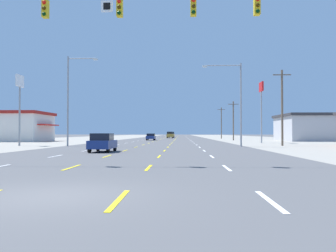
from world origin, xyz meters
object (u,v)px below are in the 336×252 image
pole_sign_left_row_1 (20,94)px  streetlight_right_row_0 (237,98)px  sedan_inner_left_near (151,137)px  streetlight_left_row_0 (71,95)px  pole_sign_right_row_1 (261,97)px  suv_center_turn_mid (170,135)px  suv_center_turn_midfar (172,135)px  hatchback_inner_left_nearest (103,142)px

pole_sign_left_row_1 → streetlight_right_row_0: (26.30, -1.45, -0.76)m
sedan_inner_left_near → streetlight_left_row_0: 35.43m
pole_sign_left_row_1 → pole_sign_right_row_1: pole_sign_right_row_1 is taller
suv_center_turn_mid → sedan_inner_left_near: bearing=-95.7°
suv_center_turn_mid → pole_sign_right_row_1: (15.92, -52.11, 6.17)m
pole_sign_left_row_1 → suv_center_turn_midfar: bearing=78.0°
suv_center_turn_midfar → suv_center_turn_mid: bearing=-90.5°
hatchback_inner_left_nearest → pole_sign_right_row_1: (19.01, 26.05, 6.41)m
sedan_inner_left_near → suv_center_turn_midfar: bearing=85.8°
hatchback_inner_left_nearest → pole_sign_right_row_1: bearing=53.9°
hatchback_inner_left_nearest → streetlight_right_row_0: 18.27m
hatchback_inner_left_nearest → pole_sign_right_row_1: pole_sign_right_row_1 is taller
hatchback_inner_left_nearest → pole_sign_left_row_1: bearing=134.9°
hatchback_inner_left_nearest → pole_sign_left_row_1: size_ratio=0.45×
suv_center_turn_mid → pole_sign_left_row_1: 67.04m
sedan_inner_left_near → streetlight_right_row_0: (13.00, -34.42, 4.90)m
hatchback_inner_left_nearest → suv_center_turn_mid: size_ratio=0.80×
hatchback_inner_left_nearest → suv_center_turn_midfar: size_ratio=0.80×
suv_center_turn_mid → streetlight_right_row_0: (9.84, -66.21, 4.63)m
hatchback_inner_left_nearest → suv_center_turn_mid: bearing=87.7°
suv_center_turn_midfar → streetlight_right_row_0: size_ratio=0.51×
streetlight_left_row_0 → suv_center_turn_midfar: bearing=83.0°
hatchback_inner_left_nearest → sedan_inner_left_near: (-0.06, 46.36, -0.03)m
pole_sign_left_row_1 → streetlight_left_row_0: 6.96m
hatchback_inner_left_nearest → sedan_inner_left_near: 46.36m
suv_center_turn_midfar → pole_sign_left_row_1: pole_sign_left_row_1 is taller
streetlight_right_row_0 → pole_sign_right_row_1: bearing=66.7°
sedan_inner_left_near → suv_center_turn_midfar: suv_center_turn_midfar is taller
pole_sign_right_row_1 → streetlight_right_row_0: streetlight_right_row_0 is taller
suv_center_turn_midfar → streetlight_left_row_0: size_ratio=0.46×
pole_sign_left_row_1 → streetlight_right_row_0: size_ratio=0.90×
suv_center_turn_mid → pole_sign_left_row_1: pole_sign_left_row_1 is taller
pole_sign_left_row_1 → pole_sign_right_row_1: size_ratio=0.92×
streetlight_right_row_0 → pole_sign_left_row_1: bearing=176.8°
hatchback_inner_left_nearest → streetlight_left_row_0: bearing=118.8°
sedan_inner_left_near → pole_sign_left_row_1: pole_sign_left_row_1 is taller
suv_center_turn_midfar → streetlight_left_row_0: 79.81m
sedan_inner_left_near → suv_center_turn_mid: size_ratio=0.92×
hatchback_inner_left_nearest → pole_sign_left_row_1: pole_sign_left_row_1 is taller
hatchback_inner_left_nearest → suv_center_turn_mid: 78.21m
hatchback_inner_left_nearest → streetlight_left_row_0: size_ratio=0.37×
pole_sign_left_row_1 → suv_center_turn_mid: bearing=75.7°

